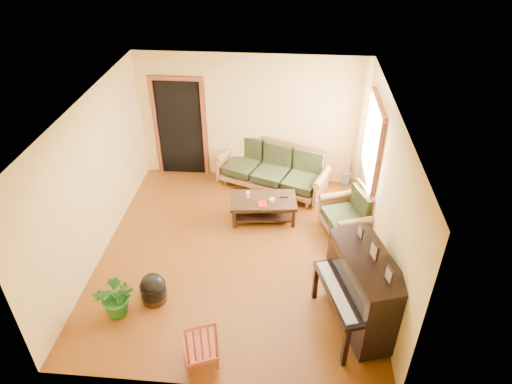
# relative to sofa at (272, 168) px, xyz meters

# --- Properties ---
(floor) EXTENTS (5.00, 5.00, 0.00)m
(floor) POSITION_rel_sofa_xyz_m (-0.46, -2.01, -0.47)
(floor) COLOR #572A0B
(floor) RESTS_ON ground
(doorway) EXTENTS (1.08, 0.16, 2.05)m
(doorway) POSITION_rel_sofa_xyz_m (-1.91, 0.47, 0.56)
(doorway) COLOR black
(doorway) RESTS_ON floor
(window) EXTENTS (0.12, 1.36, 1.46)m
(window) POSITION_rel_sofa_xyz_m (1.75, -0.71, 1.03)
(window) COLOR white
(window) RESTS_ON right_wall
(sofa) EXTENTS (2.35, 1.63, 0.93)m
(sofa) POSITION_rel_sofa_xyz_m (0.00, 0.00, 0.00)
(sofa) COLOR brown
(sofa) RESTS_ON floor
(coffee_table) EXTENTS (1.25, 0.77, 0.43)m
(coffee_table) POSITION_rel_sofa_xyz_m (-0.09, -1.04, -0.25)
(coffee_table) COLOR black
(coffee_table) RESTS_ON floor
(armchair) EXTENTS (1.06, 1.09, 0.86)m
(armchair) POSITION_rel_sofa_xyz_m (1.36, -1.31, -0.04)
(armchair) COLOR brown
(armchair) RESTS_ON floor
(piano) EXTENTS (1.18, 1.56, 1.22)m
(piano) POSITION_rel_sofa_xyz_m (1.42, -3.36, 0.14)
(piano) COLOR black
(piano) RESTS_ON floor
(footstool) EXTENTS (0.41, 0.41, 0.36)m
(footstool) POSITION_rel_sofa_xyz_m (-1.56, -3.18, -0.28)
(footstool) COLOR black
(footstool) RESTS_ON floor
(red_chair) EXTENTS (0.55, 0.57, 0.89)m
(red_chair) POSITION_rel_sofa_xyz_m (-0.67, -4.16, -0.02)
(red_chair) COLOR #97321B
(red_chair) RESTS_ON floor
(leaning_frame) EXTENTS (0.51, 0.20, 0.67)m
(leaning_frame) POSITION_rel_sofa_xyz_m (1.31, 0.35, -0.13)
(leaning_frame) COLOR gold
(leaning_frame) RESTS_ON floor
(ceramic_crock) EXTENTS (0.26, 0.26, 0.26)m
(ceramic_crock) POSITION_rel_sofa_xyz_m (1.51, 0.32, -0.34)
(ceramic_crock) COLOR #314C95
(ceramic_crock) RESTS_ON floor
(potted_plant) EXTENTS (0.65, 0.58, 0.65)m
(potted_plant) POSITION_rel_sofa_xyz_m (-2.00, -3.46, -0.14)
(potted_plant) COLOR #1F611B
(potted_plant) RESTS_ON floor
(book) EXTENTS (0.19, 0.23, 0.02)m
(book) POSITION_rel_sofa_xyz_m (-0.18, -1.21, -0.02)
(book) COLOR #A41715
(book) RESTS_ON coffee_table
(candle) EXTENTS (0.08, 0.08, 0.12)m
(candle) POSITION_rel_sofa_xyz_m (-0.38, -1.01, 0.03)
(candle) COLOR white
(candle) RESTS_ON coffee_table
(glass_jar) EXTENTS (0.13, 0.13, 0.07)m
(glass_jar) POSITION_rel_sofa_xyz_m (0.06, -1.11, -0.00)
(glass_jar) COLOR silver
(glass_jar) RESTS_ON coffee_table
(remote) EXTENTS (0.16, 0.05, 0.02)m
(remote) POSITION_rel_sofa_xyz_m (0.27, -0.95, -0.03)
(remote) COLOR black
(remote) RESTS_ON coffee_table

